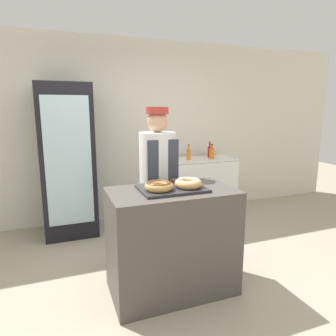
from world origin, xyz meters
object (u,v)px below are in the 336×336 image
(brownie_back_right, at_px, (177,181))
(chest_freezer, at_px, (199,187))
(serving_tray, at_px, (172,189))
(bottle_orange_b, at_px, (212,153))
(baker_person, at_px, (158,183))
(brownie_back_left, at_px, (156,183))
(beverage_fridge, at_px, (68,161))
(donut_light_glaze, at_px, (188,183))
(bottle_red, at_px, (210,151))
(bottle_orange, at_px, (189,154))
(donut_chocolate_glaze, at_px, (159,186))

(brownie_back_right, distance_m, chest_freezer, 1.99)
(serving_tray, distance_m, brownie_back_right, 0.18)
(bottle_orange_b, bearing_deg, chest_freezer, 151.33)
(brownie_back_right, bearing_deg, serving_tray, -127.25)
(serving_tray, height_order, baker_person, baker_person)
(brownie_back_right, height_order, chest_freezer, brownie_back_right)
(brownie_back_left, distance_m, baker_person, 0.49)
(baker_person, relative_size, beverage_fridge, 0.85)
(donut_light_glaze, relative_size, bottle_red, 0.98)
(serving_tray, xyz_separation_m, baker_person, (0.06, 0.58, -0.09))
(brownie_back_right, bearing_deg, chest_freezer, 57.03)
(brownie_back_left, height_order, brownie_back_right, same)
(beverage_fridge, height_order, bottle_orange_b, beverage_fridge)
(brownie_back_right, distance_m, bottle_red, 2.08)
(chest_freezer, bearing_deg, serving_tray, -123.33)
(bottle_orange, bearing_deg, bottle_orange_b, -8.12)
(brownie_back_left, height_order, bottle_orange, bottle_orange)
(donut_chocolate_glaze, relative_size, bottle_red, 0.98)
(serving_tray, distance_m, baker_person, 0.59)
(donut_chocolate_glaze, relative_size, beverage_fridge, 0.12)
(brownie_back_right, height_order, beverage_fridge, beverage_fridge)
(serving_tray, height_order, chest_freezer, serving_tray)
(bottle_orange_b, bearing_deg, bottle_red, 74.67)
(donut_chocolate_glaze, height_order, donut_light_glaze, same)
(beverage_fridge, height_order, bottle_orange, beverage_fridge)
(serving_tray, distance_m, beverage_fridge, 1.92)
(beverage_fridge, distance_m, bottle_orange, 1.75)
(donut_chocolate_glaze, distance_m, chest_freezer, 2.28)
(donut_chocolate_glaze, xyz_separation_m, baker_person, (0.20, 0.63, -0.14))
(bottle_red, bearing_deg, beverage_fridge, -178.20)
(beverage_fridge, distance_m, bottle_red, 2.16)
(brownie_back_left, distance_m, beverage_fridge, 1.75)
(chest_freezer, bearing_deg, donut_light_glaze, -119.41)
(bottle_red, distance_m, bottle_orange_b, 0.15)
(beverage_fridge, bearing_deg, bottle_red, 1.80)
(brownie_back_right, bearing_deg, bottle_orange, 62.08)
(bottle_orange, bearing_deg, chest_freezer, 9.42)
(donut_light_glaze, xyz_separation_m, brownie_back_right, (-0.03, 0.19, -0.02))
(baker_person, bearing_deg, bottle_red, 43.64)
(bottle_red, bearing_deg, brownie_back_left, -131.10)
(donut_chocolate_glaze, xyz_separation_m, beverage_fridge, (-0.67, 1.79, -0.03))
(donut_light_glaze, relative_size, baker_person, 0.14)
(donut_light_glaze, relative_size, bottle_orange_b, 1.04)
(brownie_back_right, xyz_separation_m, bottle_orange, (0.83, 1.57, -0.00))
(brownie_back_left, bearing_deg, bottle_red, 48.90)
(donut_chocolate_glaze, relative_size, bottle_orange, 1.05)
(serving_tray, bearing_deg, chest_freezer, 56.67)
(donut_light_glaze, bearing_deg, brownie_back_right, 99.73)
(baker_person, relative_size, bottle_orange, 7.32)
(beverage_fridge, xyz_separation_m, bottle_red, (2.16, 0.07, 0.01))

